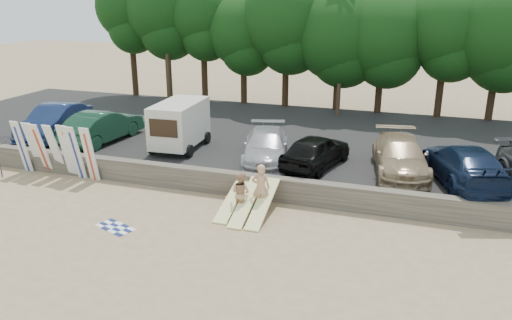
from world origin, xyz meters
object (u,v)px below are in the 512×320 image
object	(u,v)px
car_4	(400,156)
car_5	(464,164)
car_1	(102,126)
beachgoer_b	(241,193)
car_3	(316,151)
box_trailer	(180,123)
car_2	(266,146)
cooler	(257,205)
beachgoer_a	(261,188)
car_0	(55,121)

from	to	relation	value
car_4	car_5	distance (m)	2.58
car_1	beachgoer_b	size ratio (longest dim) A/B	3.02
car_3	box_trailer	bearing A→B (deg)	9.58
car_2	car_5	size ratio (longest dim) A/B	0.90
box_trailer	car_3	size ratio (longest dim) A/B	0.87
car_2	car_5	xyz separation A→B (m)	(8.52, -0.09, 0.08)
car_3	cooler	distance (m)	4.20
car_2	beachgoer_a	bearing A→B (deg)	-89.82
car_3	car_4	xyz separation A→B (m)	(3.61, 0.42, 0.01)
car_0	car_3	distance (m)	14.39
box_trailer	cooler	xyz separation A→B (m)	(5.44, -4.28, -1.86)
car_0	car_1	size ratio (longest dim) A/B	1.05
car_2	car_4	world-z (taller)	car_4
car_0	cooler	world-z (taller)	car_0
car_0	car_5	bearing A→B (deg)	-10.04
car_2	beachgoer_b	distance (m)	4.38
car_0	cooler	size ratio (longest dim) A/B	13.75
car_0	beachgoer_b	bearing A→B (deg)	-29.51
car_0	car_4	xyz separation A→B (m)	(17.99, -0.00, -0.10)
car_2	beachgoer_b	bearing A→B (deg)	-100.03
box_trailer	car_0	bearing A→B (deg)	177.99
car_2	beachgoer_a	size ratio (longest dim) A/B	2.52
box_trailer	car_0	size ratio (longest dim) A/B	0.73
car_5	beachgoer_b	xyz separation A→B (m)	(-8.17, -4.23, -0.67)
car_0	car_5	size ratio (longest dim) A/B	0.95
car_3	car_4	distance (m)	3.64
car_4	car_5	size ratio (longest dim) A/B	0.95
car_0	cooler	xyz separation A→B (m)	(12.83, -4.10, -1.40)
car_0	car_1	bearing A→B (deg)	-7.40
car_1	car_3	bearing A→B (deg)	-177.59
box_trailer	car_1	xyz separation A→B (m)	(-4.45, -0.10, -0.50)
box_trailer	beachgoer_a	world-z (taller)	box_trailer
car_5	cooler	size ratio (longest dim) A/B	14.41
car_3	car_0	bearing A→B (deg)	12.80
car_3	beachgoer_b	bearing A→B (deg)	78.96
car_1	car_5	bearing A→B (deg)	-176.76
car_3	beachgoer_a	bearing A→B (deg)	85.67
beachgoer_a	beachgoer_b	world-z (taller)	beachgoer_a
beachgoer_b	beachgoer_a	bearing A→B (deg)	-137.63
box_trailer	car_2	xyz separation A→B (m)	(4.63, -0.52, -0.61)
car_0	beachgoer_a	size ratio (longest dim) A/B	2.68
box_trailer	beachgoer_b	size ratio (longest dim) A/B	2.31
car_1	car_2	xyz separation A→B (m)	(9.08, -0.41, -0.11)
car_1	beachgoer_a	size ratio (longest dim) A/B	2.56
beachgoer_b	car_5	bearing A→B (deg)	-137.14
car_2	cooler	distance (m)	4.05
car_2	beachgoer_b	xyz separation A→B (m)	(0.34, -4.32, -0.59)
beachgoer_a	car_4	bearing A→B (deg)	-151.21
car_3	car_5	distance (m)	6.15
car_3	beachgoer_b	size ratio (longest dim) A/B	2.67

